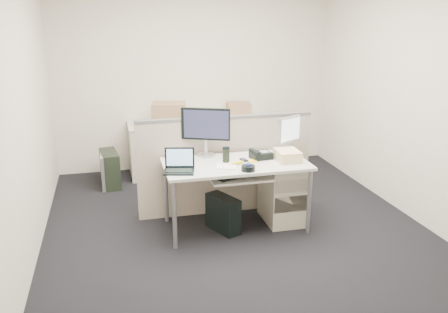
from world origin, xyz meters
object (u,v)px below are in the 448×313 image
object	(u,v)px
desk	(236,169)
desk_phone	(261,155)
monitor_main	(206,132)
laptop	(179,161)

from	to	relation	value
desk	desk_phone	world-z (taller)	desk_phone
monitor_main	desk_phone	bearing A→B (deg)	-0.35
monitor_main	laptop	size ratio (longest dim) A/B	1.80
monitor_main	desk_phone	world-z (taller)	monitor_main
desk	laptop	world-z (taller)	laptop
monitor_main	laptop	world-z (taller)	monitor_main
monitor_main	laptop	bearing A→B (deg)	-104.46
monitor_main	desk	bearing A→B (deg)	-28.78
laptop	desk_phone	world-z (taller)	laptop
laptop	desk	bearing A→B (deg)	27.82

